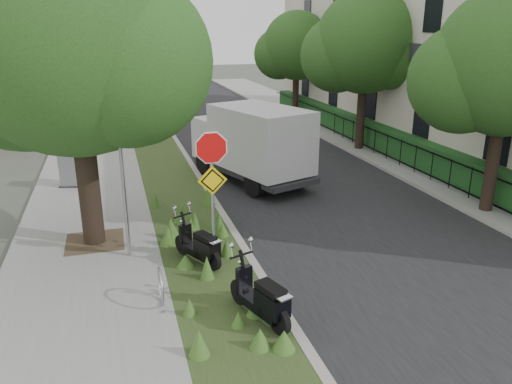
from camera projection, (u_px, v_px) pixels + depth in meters
ground at (282, 276)px, 11.03m from camera, size 120.00×120.00×0.00m
sidewalk_near at (91, 169)px, 18.99m from camera, size 3.50×60.00×0.12m
verge at (164, 163)px, 19.72m from camera, size 2.00×60.00×0.12m
kerb_near at (189, 161)px, 19.98m from camera, size 0.20×60.00×0.13m
road at (272, 157)px, 20.92m from camera, size 7.00×60.00×0.01m
kerb_far at (348, 150)px, 21.83m from camera, size 0.20×60.00×0.13m
footpath_far at (383, 147)px, 22.28m from camera, size 3.20×60.00×0.12m
street_tree_main at (69, 47)px, 11.02m from camera, size 6.21×5.54×7.66m
bare_post at (122, 173)px, 11.15m from camera, size 0.08×0.08×4.00m
bike_hoop at (161, 286)px, 9.61m from camera, size 0.06×0.78×0.77m
sign_assembly at (212, 173)px, 10.45m from camera, size 0.94×0.08×3.22m
fence_far at (363, 135)px, 21.82m from camera, size 0.04×24.00×1.00m
hedge_far at (378, 134)px, 22.00m from camera, size 1.00×24.00×1.10m
terrace_houses at (457, 51)px, 21.84m from camera, size 7.40×26.40×8.20m
far_tree_a at (504, 70)px, 13.41m from camera, size 4.60×4.10×6.22m
far_tree_b at (363, 48)px, 20.61m from camera, size 4.83×4.31×6.56m
far_tree_c at (295, 49)px, 28.02m from camera, size 4.37×3.89×5.93m
scooter_near at (202, 249)px, 11.21m from camera, size 0.86×1.48×0.77m
scooter_far at (265, 303)px, 8.98m from camera, size 0.76×1.67×0.83m
box_truck at (252, 140)px, 17.16m from camera, size 3.49×5.40×2.29m
utility_cabinet at (73, 169)px, 16.68m from camera, size 1.01×0.78×1.20m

